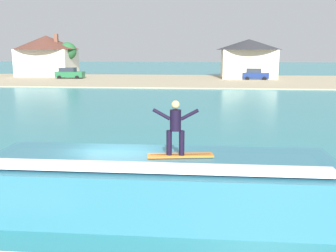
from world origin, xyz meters
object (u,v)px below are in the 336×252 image
Objects in this scene: car_near_shore at (69,73)px; tree_tall_bare at (68,51)px; surfer at (175,125)px; house_with_chimney at (47,53)px; house_gabled_white at (248,56)px; car_far_shore at (255,74)px; wave_crest at (159,183)px; surfboard at (180,155)px.

tree_tall_bare is at bearing 110.51° from car_near_shore.
surfer is at bearing -67.56° from tree_tall_bare.
surfer is 61.04m from house_with_chimney.
house_gabled_white is 30.74m from tree_tall_bare.
tree_tall_bare reaches higher than car_far_shore.
wave_crest is 1.78× the size of tree_tall_bare.
car_far_shore is (8.93, 49.63, -1.76)m from surfer.
house_with_chimney reaches higher than car_near_shore.
car_far_shore is at bearing -8.61° from house_with_chimney.
car_far_shore is at bearing 0.98° from car_near_shore.
wave_crest is 2.38× the size of car_near_shore.
surfboard is 61.07m from house_with_chimney.
wave_crest is at bearing -99.48° from house_gabled_white.
house_gabled_white is at bearing 80.52° from wave_crest.
car_near_shore is at bearing 112.65° from surfer.
house_gabled_white reaches higher than surfboard.
surfer is at bearing -98.89° from house_gabled_white.
surfer is 0.40× the size of car_far_shore.
car_near_shore is (-20.64, 49.06, -0.84)m from surfboard.
car_near_shore is at bearing -179.02° from car_far_shore.
surfboard is 0.19× the size of house_gabled_white.
car_near_shore is at bearing -173.49° from house_gabled_white.
car_far_shore is (9.44, 49.37, 0.12)m from wave_crest.
wave_crest is 60.66m from house_with_chimney.
tree_tall_bare is (-22.47, 54.41, 1.65)m from surfer.
house_gabled_white is at bearing 81.11° from surfer.
wave_crest is 1.01× the size of house_gabled_white.
car_near_shore is 29.00m from house_gabled_white.
car_far_shore reaches higher than wave_crest.
car_far_shore is 35.94m from house_with_chimney.
surfboard is 0.44× the size of car_near_shore.
wave_crest is 0.94× the size of house_with_chimney.
house_gabled_white is (34.66, -2.59, -0.46)m from house_with_chimney.
wave_crest is at bearing -100.82° from car_far_shore.
surfboard is at bearing -67.40° from tree_tall_bare.
surfer reaches higher than car_near_shore.
car_far_shore is at bearing 79.80° from surfer.
surfer is 0.15× the size of house_gabled_white.
tree_tall_bare is (-31.40, 4.78, 3.41)m from car_far_shore.
surfer is at bearing -154.60° from surfboard.
wave_crest is at bearing 163.66° from surfboard.
house_with_chimney is at bearing 171.76° from tree_tall_bare.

